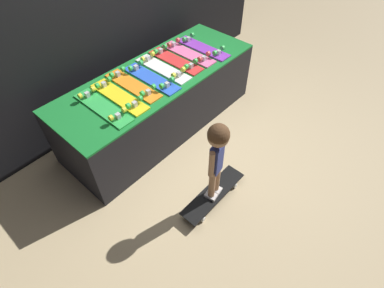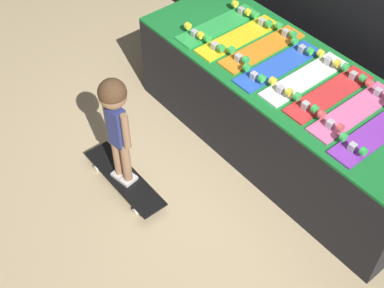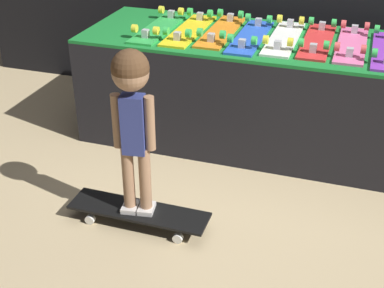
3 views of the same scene
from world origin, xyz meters
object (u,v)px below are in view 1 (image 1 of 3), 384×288
(skateboard_pink_on_rack, at_px, (188,53))
(skateboard_on_floor, at_px, (213,194))
(skateboard_yellow_on_rack, at_px, (119,96))
(skateboard_red_on_rack, at_px, (175,60))
(child, at_px, (217,150))
(skateboard_green_on_rack, at_px, (103,107))
(skateboard_white_on_rack, at_px, (163,68))
(skateboard_purple_on_rack, at_px, (203,47))
(skateboard_orange_on_rack, at_px, (133,85))
(skateboard_blue_on_rack, at_px, (151,78))

(skateboard_pink_on_rack, distance_m, skateboard_on_floor, 1.64)
(skateboard_yellow_on_rack, relative_size, skateboard_red_on_rack, 1.00)
(skateboard_red_on_rack, height_order, child, child)
(skateboard_on_floor, bearing_deg, skateboard_red_on_rack, 57.96)
(skateboard_green_on_rack, distance_m, skateboard_white_on_rack, 0.83)
(skateboard_purple_on_rack, bearing_deg, skateboard_orange_on_rack, 177.05)
(skateboard_white_on_rack, xyz_separation_m, child, (-0.53, -1.16, -0.03))
(skateboard_white_on_rack, relative_size, skateboard_on_floor, 0.92)
(skateboard_yellow_on_rack, height_order, child, child)
(skateboard_red_on_rack, xyz_separation_m, child, (-0.74, -1.18, -0.03))
(skateboard_orange_on_rack, relative_size, skateboard_pink_on_rack, 1.00)
(skateboard_orange_on_rack, relative_size, skateboard_on_floor, 0.92)
(skateboard_blue_on_rack, xyz_separation_m, skateboard_red_on_rack, (0.41, 0.05, 0.00))
(child, bearing_deg, skateboard_pink_on_rack, 41.95)
(skateboard_orange_on_rack, bearing_deg, skateboard_yellow_on_rack, -169.18)
(skateboard_blue_on_rack, bearing_deg, skateboard_white_on_rack, 10.40)
(child, bearing_deg, skateboard_orange_on_rack, 75.36)
(skateboard_blue_on_rack, xyz_separation_m, skateboard_on_floor, (-0.32, -1.13, -0.67))
(skateboard_green_on_rack, bearing_deg, skateboard_blue_on_rack, 0.28)
(skateboard_orange_on_rack, distance_m, skateboard_purple_on_rack, 1.04)
(skateboard_white_on_rack, height_order, skateboard_red_on_rack, same)
(skateboard_yellow_on_rack, distance_m, skateboard_red_on_rack, 0.83)
(skateboard_blue_on_rack, bearing_deg, skateboard_purple_on_rack, -0.20)
(skateboard_white_on_rack, height_order, skateboard_on_floor, skateboard_white_on_rack)
(skateboard_blue_on_rack, xyz_separation_m, skateboard_purple_on_rack, (0.83, -0.00, 0.00))
(skateboard_purple_on_rack, xyz_separation_m, skateboard_on_floor, (-1.15, -1.12, -0.67))
(skateboard_orange_on_rack, height_order, child, child)
(skateboard_blue_on_rack, height_order, skateboard_white_on_rack, same)
(skateboard_white_on_rack, relative_size, skateboard_pink_on_rack, 1.00)
(skateboard_on_floor, bearing_deg, skateboard_white_on_rack, 65.59)
(skateboard_yellow_on_rack, xyz_separation_m, skateboard_white_on_rack, (0.62, 0.03, 0.00))
(skateboard_white_on_rack, bearing_deg, skateboard_pink_on_rack, 0.42)
(skateboard_purple_on_rack, height_order, skateboard_on_floor, skateboard_purple_on_rack)
(skateboard_purple_on_rack, bearing_deg, skateboard_on_floor, -135.68)
(skateboard_yellow_on_rack, bearing_deg, skateboard_blue_on_rack, -1.52)
(skateboard_orange_on_rack, relative_size, skateboard_red_on_rack, 1.00)
(skateboard_yellow_on_rack, height_order, skateboard_red_on_rack, same)
(skateboard_pink_on_rack, bearing_deg, skateboard_red_on_rack, 177.78)
(skateboard_green_on_rack, relative_size, child, 0.79)
(skateboard_pink_on_rack, bearing_deg, skateboard_on_floor, -128.93)
(skateboard_green_on_rack, height_order, skateboard_purple_on_rack, same)
(skateboard_white_on_rack, xyz_separation_m, skateboard_red_on_rack, (0.21, 0.01, 0.00))
(skateboard_green_on_rack, distance_m, skateboard_pink_on_rack, 1.25)
(skateboard_green_on_rack, distance_m, skateboard_orange_on_rack, 0.42)
(skateboard_orange_on_rack, xyz_separation_m, child, (-0.11, -1.18, -0.03))
(skateboard_green_on_rack, distance_m, skateboard_yellow_on_rack, 0.21)
(skateboard_red_on_rack, height_order, skateboard_on_floor, skateboard_red_on_rack)
(skateboard_pink_on_rack, bearing_deg, skateboard_orange_on_rack, 179.34)
(skateboard_pink_on_rack, relative_size, skateboard_on_floor, 0.92)
(skateboard_white_on_rack, relative_size, skateboard_red_on_rack, 1.00)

